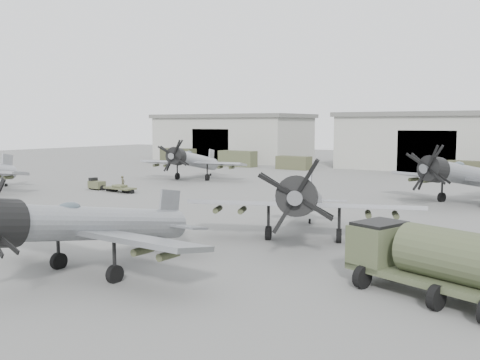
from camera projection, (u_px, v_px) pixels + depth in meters
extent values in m
plane|color=slate|center=(161.00, 247.00, 29.98)|extent=(220.00, 220.00, 0.00)
cube|color=#9F9F95|center=(232.00, 139.00, 101.82)|extent=(28.00, 14.00, 8.00)
cube|color=#5A5A56|center=(232.00, 116.00, 101.37)|extent=(29.00, 14.80, 0.70)
cube|color=black|center=(211.00, 146.00, 96.31)|extent=(8.12, 0.40, 6.00)
cube|color=#9F9F95|center=(438.00, 143.00, 80.79)|extent=(28.00, 14.00, 8.00)
cube|color=#5A5A56|center=(439.00, 114.00, 80.33)|extent=(29.00, 14.80, 0.70)
cube|color=black|center=(426.00, 152.00, 75.27)|extent=(8.12, 0.40, 6.00)
cube|color=#373A26|center=(178.00, 156.00, 94.00)|extent=(6.64, 2.20, 2.61)
cube|color=#43472E|center=(237.00, 159.00, 87.00)|extent=(6.37, 2.20, 2.55)
cube|color=#42442D|center=(294.00, 163.00, 81.31)|extent=(5.19, 2.20, 2.02)
cube|color=#383925|center=(474.00, 170.00, 67.12)|extent=(6.58, 2.20, 2.24)
cylinder|color=gray|center=(99.00, 224.00, 24.92)|extent=(1.76, 10.97, 3.22)
cylinder|color=black|center=(0.00, 223.00, 20.89)|extent=(1.99, 1.67, 2.15)
cube|color=gray|center=(88.00, 231.00, 24.44)|extent=(12.94, 2.53, 0.58)
cube|color=gray|center=(169.00, 207.00, 28.85)|extent=(0.16, 1.72, 2.06)
ellipsoid|color=#3F4C54|center=(68.00, 208.00, 23.48)|extent=(0.64, 1.25, 0.58)
cylinder|color=black|center=(59.00, 261.00, 25.56)|extent=(0.31, 0.83, 0.83)
cylinder|color=black|center=(115.00, 274.00, 23.33)|extent=(0.31, 0.83, 0.83)
cylinder|color=black|center=(166.00, 249.00, 28.84)|extent=(0.13, 0.33, 0.33)
cube|color=#999BA1|center=(7.00, 163.00, 59.20)|extent=(0.61, 1.79, 2.18)
cylinder|color=black|center=(6.00, 185.00, 59.15)|extent=(0.22, 0.37, 0.35)
cylinder|color=gray|center=(305.00, 199.00, 32.23)|extent=(5.97, 11.36, 3.42)
cylinder|color=black|center=(297.00, 197.00, 27.13)|extent=(2.59, 2.40, 2.28)
cube|color=gray|center=(304.00, 205.00, 31.62)|extent=(13.57, 7.48, 0.61)
cube|color=gray|center=(310.00, 186.00, 37.23)|extent=(0.82, 1.73, 2.19)
ellipsoid|color=#3F4C54|center=(303.00, 186.00, 30.42)|extent=(1.11, 1.47, 0.61)
cylinder|color=black|center=(268.00, 233.00, 31.99)|extent=(0.62, 0.93, 0.88)
cylinder|color=black|center=(339.00, 236.00, 31.18)|extent=(0.62, 0.93, 0.88)
cylinder|color=black|center=(310.00, 221.00, 37.16)|extent=(0.26, 0.37, 0.35)
cylinder|color=#9A9DA2|center=(195.00, 160.00, 66.62)|extent=(4.18, 11.50, 3.37)
cylinder|color=black|center=(176.00, 156.00, 61.82)|extent=(2.38, 2.13, 2.24)
cube|color=#9A9DA2|center=(193.00, 163.00, 66.05)|extent=(13.66, 5.39, 0.61)
cube|color=#9A9DA2|center=(211.00, 157.00, 71.32)|extent=(0.54, 1.78, 2.15)
ellipsoid|color=#3F4C54|center=(189.00, 153.00, 64.91)|extent=(0.92, 1.41, 0.60)
cylinder|color=black|center=(177.00, 176.00, 66.74)|extent=(0.49, 0.91, 0.86)
cylinder|color=black|center=(207.00, 178.00, 65.31)|extent=(0.49, 0.91, 0.86)
cylinder|color=black|center=(210.00, 175.00, 71.26)|extent=(0.20, 0.37, 0.34)
cylinder|color=gray|center=(470.00, 176.00, 46.09)|extent=(5.87, 11.56, 3.47)
cylinder|color=black|center=(433.00, 169.00, 43.05)|extent=(2.61, 2.41, 2.31)
cube|color=gray|center=(466.00, 179.00, 45.74)|extent=(13.81, 7.37, 0.62)
ellipsoid|color=#3F4C54|center=(459.00, 165.00, 44.98)|extent=(1.11, 1.48, 0.62)
cylinder|color=black|center=(442.00, 197.00, 47.53)|extent=(0.62, 0.94, 0.89)
cube|color=#3F472E|center=(439.00, 279.00, 21.06)|extent=(7.87, 4.58, 0.27)
cube|color=#3F472E|center=(379.00, 245.00, 23.20)|extent=(2.36, 2.85, 1.82)
cylinder|color=#3F472E|center=(463.00, 258.00, 20.20)|extent=(5.29, 3.40, 2.03)
cube|color=black|center=(379.00, 223.00, 23.10)|extent=(2.17, 2.52, 0.16)
cylinder|color=black|center=(362.00, 277.00, 22.48)|extent=(0.59, 1.01, 0.96)
cube|color=#464930|center=(97.00, 185.00, 56.30)|extent=(1.77, 1.14, 0.77)
cube|color=black|center=(93.00, 180.00, 56.59)|extent=(0.52, 0.88, 0.48)
cylinder|color=black|center=(97.00, 187.00, 56.33)|extent=(1.17, 0.59, 0.54)
cylinder|color=black|center=(104.00, 186.00, 55.57)|extent=(1.15, 0.14, 0.08)
cube|color=#464930|center=(120.00, 188.00, 54.15)|extent=(3.70, 1.52, 0.17)
cylinder|color=black|center=(120.00, 190.00, 54.17)|extent=(1.46, 0.49, 0.42)
cylinder|color=#464930|center=(120.00, 186.00, 54.13)|extent=(1.35, 0.37, 0.31)
imported|color=#423F2B|center=(123.00, 183.00, 55.63)|extent=(0.54, 0.65, 1.53)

